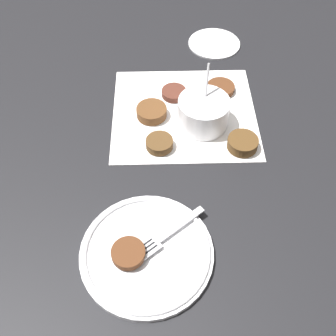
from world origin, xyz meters
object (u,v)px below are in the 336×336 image
object	(u,v)px
fork	(158,240)
extra_saucer	(214,43)
fritter_on_plate	(128,253)
serving_plate	(147,252)
sauce_bowl	(203,113)

from	to	relation	value
fork	extra_saucer	size ratio (longest dim) A/B	1.07
fritter_on_plate	extra_saucer	size ratio (longest dim) A/B	0.42
serving_plate	fritter_on_plate	world-z (taller)	fritter_on_plate
fork	extra_saucer	bearing A→B (deg)	-106.40
sauce_bowl	serving_plate	world-z (taller)	sauce_bowl
serving_plate	extra_saucer	size ratio (longest dim) A/B	1.67
sauce_bowl	fork	world-z (taller)	sauce_bowl
extra_saucer	fritter_on_plate	bearing A→B (deg)	69.91
fork	fritter_on_plate	bearing A→B (deg)	25.23
serving_plate	fork	xyz separation A→B (m)	(-0.02, -0.02, 0.01)
fritter_on_plate	fork	size ratio (longest dim) A/B	0.39
fritter_on_plate	extra_saucer	xyz separation A→B (m)	(-0.22, -0.60, -0.02)
serving_plate	fritter_on_plate	bearing A→B (deg)	13.39
sauce_bowl	extra_saucer	distance (m)	0.30
sauce_bowl	fork	distance (m)	0.30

